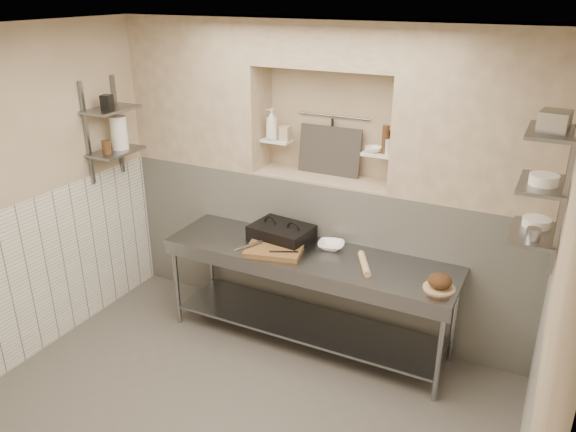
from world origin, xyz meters
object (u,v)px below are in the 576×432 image
Objects in this scene: bread_loaf at (440,281)px; mixing_bowl at (331,246)px; cutting_board at (274,250)px; jug_left at (119,133)px; rolling_pin at (364,264)px; bowl_alcove at (373,149)px; prep_table at (307,280)px; panini_press at (282,233)px; bottle_soap at (272,124)px.

mixing_bowl is at bearing 164.43° from bread_loaf.
jug_left is (-1.66, 0.04, 0.85)m from cutting_board.
bowl_alcove is at bearing 106.29° from rolling_pin.
jug_left is (-2.08, -0.26, 0.84)m from mixing_bowl.
mixing_bowl and rolling_pin have the same top height.
prep_table is at bearing -126.39° from mixing_bowl.
mixing_bowl is (0.14, 0.19, 0.29)m from prep_table.
jug_left is at bearing -177.99° from prep_table.
panini_press is at bearing 102.30° from cutting_board.
jug_left reaches higher than bread_loaf.
bread_loaf is (1.43, 0.01, 0.05)m from cutting_board.
bottle_soap is 1.97× the size of bowl_alcove.
mixing_bowl is 0.61× the size of rolling_pin.
bowl_alcove is at bearing 38.41° from panini_press.
bowl_alcove is at bearing 46.92° from cutting_board.
rolling_pin is 0.64m from bread_loaf.
bread_loaf is at bearing -7.60° from rolling_pin.
panini_press is (-0.33, 0.14, 0.33)m from prep_table.
bowl_alcove is (-0.80, 0.66, 0.77)m from bread_loaf.
bottle_soap is 1.44m from jug_left.
bread_loaf is 3.19m from jug_left.
mixing_bowl is 1.25m from bottle_soap.
panini_press is at bearing -148.24° from bowl_alcove.
rolling_pin is at bearing -25.24° from bottle_soap.
bread_loaf reaches higher than rolling_pin.
rolling_pin is 1.57m from bottle_soap.
bowl_alcove reaches higher than rolling_pin.
cutting_board is at bearing -60.92° from bottle_soap.
prep_table is at bearing 175.31° from bread_loaf.
rolling_pin is (0.79, 0.10, 0.01)m from cutting_board.
panini_press reaches higher than prep_table.
bottle_soap is at bearing 139.87° from prep_table.
prep_table is 8.37× the size of jug_left.
panini_press is at bearing 170.91° from bread_loaf.
prep_table is 8.85× the size of bottle_soap.
jug_left reaches higher than prep_table.
prep_table is at bearing 2.01° from jug_left.
cutting_board reaches higher than prep_table.
cutting_board is at bearing -159.05° from prep_table.
panini_press is at bearing -52.33° from bottle_soap.
mixing_bowl is at bearing 7.02° from jug_left.
bowl_alcove is (0.98, 0.03, -0.12)m from bottle_soap.
bread_loaf is at bearing -39.30° from bowl_alcove.
jug_left is at bearing -178.63° from rolling_pin.
rolling_pin is (0.85, -0.15, -0.04)m from panini_press.
jug_left is at bearing -165.89° from panini_press.
cutting_board is 1.19m from bottle_soap.
bottle_soap is (-0.63, 0.53, 1.22)m from prep_table.
cutting_board is at bearing -179.56° from bread_loaf.
jug_left reaches higher than panini_press.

